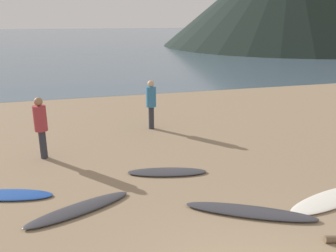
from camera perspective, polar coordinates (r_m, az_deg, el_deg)
The scene contains 9 objects.
ground_plane at distance 13.42m, azimuth -5.91°, elevation 0.77°, with size 120.00×120.00×0.20m, color #8C7559.
ocean_water at distance 66.94m, azimuth -14.13°, elevation 13.74°, with size 140.00×100.00×0.01m, color #475B6B.
surfboard_0 at distance 8.45m, azimuth -24.45°, elevation -10.15°, with size 1.90×0.52×0.07m, color #1E479E.
surfboard_1 at distance 7.42m, azimuth -14.26°, elevation -12.93°, with size 2.22×0.48×0.08m, color #333338.
surfboard_2 at distance 8.76m, azimuth -0.15°, elevation -7.47°, with size 1.96×0.52×0.07m, color #333338.
surfboard_3 at distance 7.29m, azimuth 13.20°, elevation -13.40°, with size 2.57×0.47×0.09m, color #333338.
surfboard_4 at distance 8.31m, azimuth 24.98°, elevation -10.74°, with size 2.38×0.60×0.06m, color silver.
person_0 at distance 11.91m, azimuth -2.77°, elevation 4.15°, with size 0.34×0.34×1.68m.
person_1 at distance 9.94m, azimuth -20.01°, elevation 0.46°, with size 0.34×0.34×1.70m.
Camera 1 is at (-2.09, -2.69, 3.73)m, focal length 37.48 mm.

